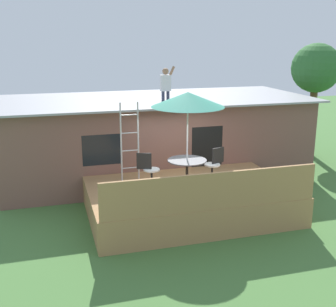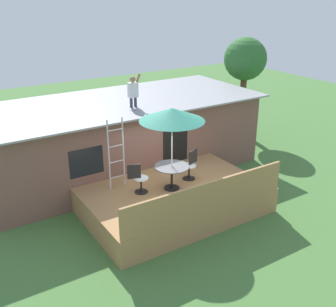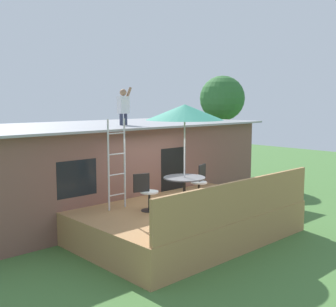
{
  "view_description": "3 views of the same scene",
  "coord_description": "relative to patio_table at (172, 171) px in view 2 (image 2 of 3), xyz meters",
  "views": [
    {
      "loc": [
        -3.6,
        -10.44,
        4.69
      ],
      "look_at": [
        -0.41,
        0.6,
        1.58
      ],
      "focal_mm": 46.05,
      "sensor_mm": 36.0,
      "label": 1
    },
    {
      "loc": [
        -6.07,
        -9.31,
        6.48
      ],
      "look_at": [
        0.35,
        0.82,
        1.56
      ],
      "focal_mm": 43.3,
      "sensor_mm": 36.0,
      "label": 2
    },
    {
      "loc": [
        -7.4,
        -7.28,
        3.44
      ],
      "look_at": [
        -0.04,
        0.58,
        2.08
      ],
      "focal_mm": 45.14,
      "sensor_mm": 36.0,
      "label": 3
    }
  ],
  "objects": [
    {
      "name": "deck_railing",
      "position": [
        0.07,
        -1.71,
        -0.14
      ],
      "size": [
        5.28,
        0.08,
        0.9
      ],
      "primitive_type": "cube",
      "color": "#A87A4C",
      "rests_on": "deck"
    },
    {
      "name": "ground_plane",
      "position": [
        0.07,
        0.04,
        -1.39
      ],
      "size": [
        40.0,
        40.0,
        0.0
      ],
      "primitive_type": "plane",
      "color": "#477538"
    },
    {
      "name": "patio_chair_right",
      "position": [
        0.9,
        0.3,
        -0.13
      ],
      "size": [
        0.61,
        0.44,
        0.92
      ],
      "rotation": [
        0.0,
        0.0,
        -2.82
      ],
      "color": "black",
      "rests_on": "deck"
    },
    {
      "name": "backyard_tree",
      "position": [
        6.82,
        4.47,
        2.07
      ],
      "size": [
        1.93,
        1.93,
        4.48
      ],
      "color": "brown",
      "rests_on": "ground"
    },
    {
      "name": "patio_umbrella",
      "position": [
        -0.0,
        0.0,
        1.76
      ],
      "size": [
        1.9,
        1.9,
        2.54
      ],
      "color": "silver",
      "rests_on": "deck"
    },
    {
      "name": "step_ladder",
      "position": [
        -1.34,
        0.97,
        0.51
      ],
      "size": [
        0.52,
        0.04,
        2.2
      ],
      "color": "silver",
      "rests_on": "deck"
    },
    {
      "name": "house",
      "position": [
        0.07,
        3.64,
        -0.02
      ],
      "size": [
        10.5,
        4.5,
        2.71
      ],
      "color": "brown",
      "rests_on": "ground"
    },
    {
      "name": "person_figure",
      "position": [
        0.18,
        2.68,
        1.93
      ],
      "size": [
        0.47,
        0.2,
        1.11
      ],
      "color": "#33384C",
      "rests_on": "house"
    },
    {
      "name": "patio_table",
      "position": [
        0.0,
        0.0,
        0.0
      ],
      "size": [
        1.04,
        1.04,
        0.74
      ],
      "color": "black",
      "rests_on": "deck"
    },
    {
      "name": "patio_chair_left",
      "position": [
        -0.97,
        0.31,
        -0.13
      ],
      "size": [
        0.61,
        0.44,
        0.92
      ],
      "rotation": [
        0.0,
        0.0,
        -0.31
      ],
      "color": "black",
      "rests_on": "deck"
    },
    {
      "name": "deck",
      "position": [
        0.07,
        0.04,
        -0.99
      ],
      "size": [
        5.38,
        3.6,
        0.8
      ],
      "primitive_type": "cube",
      "color": "#A87A4C",
      "rests_on": "ground"
    }
  ]
}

